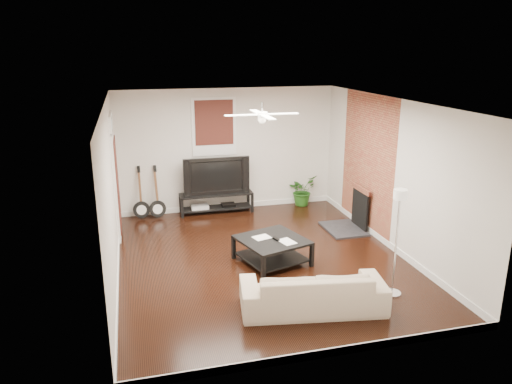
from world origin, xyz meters
TOP-DOWN VIEW (x-y plane):
  - room at (0.00, 0.00)m, footprint 5.01×6.01m
  - brick_accent at (2.49, 1.00)m, footprint 0.02×2.20m
  - fireplace at (2.20, 1.00)m, footprint 0.80×1.10m
  - window_back at (-0.30, 2.97)m, footprint 1.00×0.06m
  - door_left at (-2.46, 1.90)m, footprint 0.08×1.00m
  - tv_stand at (-0.32, 2.78)m, footprint 1.66×0.44m
  - tv at (-0.32, 2.80)m, footprint 1.49×0.20m
  - coffee_table at (0.15, -0.16)m, footprint 1.32×1.32m
  - sofa at (0.26, -1.85)m, footprint 2.18×1.14m
  - floor_lamp at (1.61, -1.75)m, footprint 0.32×0.32m
  - potted_plant at (1.77, 2.82)m, footprint 0.85×0.83m
  - guitar_left at (-2.01, 2.75)m, footprint 0.37×0.26m
  - guitar_right at (-1.66, 2.72)m, footprint 0.40×0.30m
  - ceiling_fan at (0.00, 0.00)m, footprint 1.24×1.24m

SIDE VIEW (x-z plane):
  - coffee_table at x=0.15m, z-range 0.00..0.44m
  - tv_stand at x=-0.32m, z-range 0.00..0.47m
  - sofa at x=0.26m, z-range 0.00..0.61m
  - potted_plant at x=1.77m, z-range 0.00..0.72m
  - fireplace at x=2.20m, z-range 0.00..0.92m
  - guitar_left at x=-2.01m, z-range 0.00..1.19m
  - guitar_right at x=-1.66m, z-range 0.00..1.19m
  - floor_lamp at x=1.61m, z-range 0.00..1.69m
  - tv at x=-0.32m, z-range 0.46..1.32m
  - door_left at x=-2.46m, z-range 0.00..2.50m
  - room at x=0.00m, z-range 0.00..2.80m
  - brick_accent at x=2.49m, z-range 0.00..2.80m
  - window_back at x=-0.30m, z-range 1.30..2.60m
  - ceiling_fan at x=0.00m, z-range 2.44..2.76m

